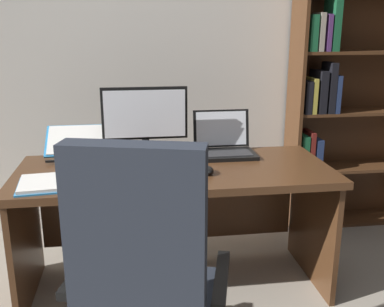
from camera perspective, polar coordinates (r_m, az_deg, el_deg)
name	(u,v)px	position (r m, az deg, el deg)	size (l,w,h in m)	color
wall_back	(148,51)	(3.21, -5.60, 12.87)	(4.82, 0.12, 2.56)	beige
desk	(174,196)	(2.53, -2.36, -5.50)	(1.69, 0.71, 0.72)	#4C2D19
bookshelf	(344,80)	(3.38, 18.93, 8.93)	(0.99, 0.28, 2.13)	#4C2D19
office_chair	(145,299)	(1.77, -6.01, -17.98)	(0.69, 0.60, 1.09)	black
monitor	(145,123)	(2.55, -6.03, 3.97)	(0.49, 0.16, 0.41)	black
laptop	(224,145)	(2.65, 4.15, 1.04)	(0.34, 0.29, 0.25)	black
keyboard	(149,174)	(2.27, -5.53, -2.67)	(0.42, 0.15, 0.02)	black
computer_mouse	(207,170)	(2.29, 1.97, -2.16)	(0.06, 0.10, 0.04)	black
reading_stand_with_book	(76,143)	(2.66, -14.69, 1.29)	(0.34, 0.26, 0.17)	black
open_binder	(72,181)	(2.24, -15.06, -3.44)	(0.53, 0.32, 0.02)	#2D84C6
notepad	(106,172)	(2.36, -10.97, -2.33)	(0.15, 0.21, 0.01)	white
pen	(110,170)	(2.35, -10.50, -2.11)	(0.01, 0.01, 0.14)	black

